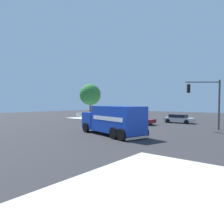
{
  "coord_description": "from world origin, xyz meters",
  "views": [
    {
      "loc": [
        18.0,
        13.65,
        3.08
      ],
      "look_at": [
        2.76,
        1.46,
        2.19
      ],
      "focal_mm": 33.46,
      "sensor_mm": 36.0,
      "label": 1
    }
  ],
  "objects_px": {
    "traffic_light_primary": "(208,97)",
    "sedan_silver": "(179,119)",
    "shade_tree_near": "(90,95)",
    "pickup_maroon": "(137,119)",
    "pedestrian_near_corner": "(112,113)",
    "delivery_truck": "(113,120)"
  },
  "relations": [
    {
      "from": "pickup_maroon",
      "to": "sedan_silver",
      "type": "relative_size",
      "value": 1.23
    },
    {
      "from": "pickup_maroon",
      "to": "shade_tree_near",
      "type": "distance_m",
      "value": 15.16
    },
    {
      "from": "delivery_truck",
      "to": "pedestrian_near_corner",
      "type": "bearing_deg",
      "value": -140.98
    },
    {
      "from": "pickup_maroon",
      "to": "shade_tree_near",
      "type": "height_order",
      "value": "shade_tree_near"
    },
    {
      "from": "pedestrian_near_corner",
      "to": "shade_tree_near",
      "type": "height_order",
      "value": "shade_tree_near"
    },
    {
      "from": "sedan_silver",
      "to": "pickup_maroon",
      "type": "bearing_deg",
      "value": -35.92
    },
    {
      "from": "pedestrian_near_corner",
      "to": "pickup_maroon",
      "type": "bearing_deg",
      "value": 61.45
    },
    {
      "from": "delivery_truck",
      "to": "shade_tree_near",
      "type": "xyz_separation_m",
      "value": [
        -14.49,
        -17.29,
        3.22
      ]
    },
    {
      "from": "sedan_silver",
      "to": "pedestrian_near_corner",
      "type": "bearing_deg",
      "value": -84.61
    },
    {
      "from": "traffic_light_primary",
      "to": "sedan_silver",
      "type": "height_order",
      "value": "traffic_light_primary"
    },
    {
      "from": "shade_tree_near",
      "to": "pickup_maroon",
      "type": "bearing_deg",
      "value": 71.25
    },
    {
      "from": "pickup_maroon",
      "to": "sedan_silver",
      "type": "bearing_deg",
      "value": 144.08
    },
    {
      "from": "delivery_truck",
      "to": "sedan_silver",
      "type": "distance_m",
      "value": 15.33
    },
    {
      "from": "shade_tree_near",
      "to": "pedestrian_near_corner",
      "type": "bearing_deg",
      "value": 86.78
    },
    {
      "from": "delivery_truck",
      "to": "traffic_light_primary",
      "type": "bearing_deg",
      "value": 147.69
    },
    {
      "from": "pickup_maroon",
      "to": "pedestrian_near_corner",
      "type": "relative_size",
      "value": 3.15
    },
    {
      "from": "traffic_light_primary",
      "to": "sedan_silver",
      "type": "distance_m",
      "value": 8.5
    },
    {
      "from": "delivery_truck",
      "to": "shade_tree_near",
      "type": "distance_m",
      "value": 22.79
    },
    {
      "from": "sedan_silver",
      "to": "pedestrian_near_corner",
      "type": "relative_size",
      "value": 2.55
    },
    {
      "from": "pickup_maroon",
      "to": "sedan_silver",
      "type": "height_order",
      "value": "pickup_maroon"
    },
    {
      "from": "delivery_truck",
      "to": "sedan_silver",
      "type": "bearing_deg",
      "value": 177.89
    },
    {
      "from": "traffic_light_primary",
      "to": "shade_tree_near",
      "type": "height_order",
      "value": "shade_tree_near"
    }
  ]
}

